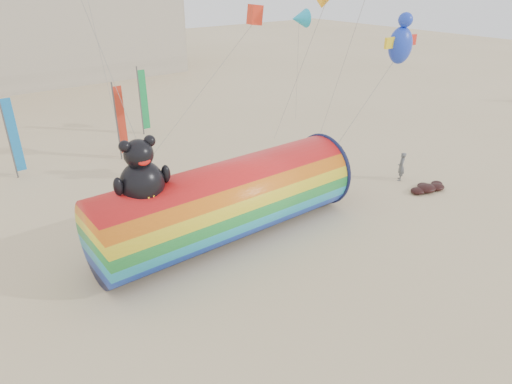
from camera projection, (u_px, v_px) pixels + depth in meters
ground at (267, 254)px, 20.52m from camera, size 160.00×160.00×0.00m
windsock_assembly at (227, 199)px, 21.15m from camera, size 12.78×3.89×5.89m
kite_handler at (401, 167)px, 27.44m from camera, size 0.76×0.72×1.76m
fabric_bundle at (428, 188)px, 26.42m from camera, size 2.62×1.35×0.41m
festival_banners at (97, 118)px, 30.52m from camera, size 10.40×4.05×5.20m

